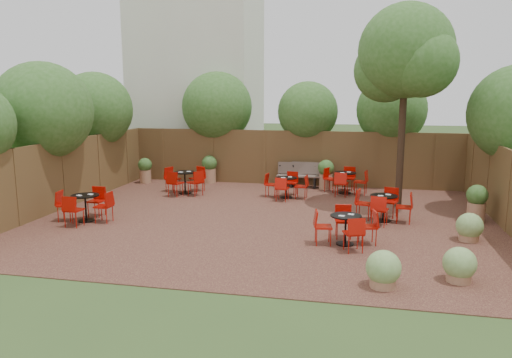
# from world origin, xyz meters

# --- Properties ---
(ground) EXTENTS (80.00, 80.00, 0.00)m
(ground) POSITION_xyz_m (0.00, 0.00, 0.00)
(ground) COLOR #354F23
(ground) RESTS_ON ground
(courtyard_paving) EXTENTS (12.00, 10.00, 0.02)m
(courtyard_paving) POSITION_xyz_m (0.00, 0.00, 0.01)
(courtyard_paving) COLOR #3A1B17
(courtyard_paving) RESTS_ON ground
(fence_back) EXTENTS (12.00, 0.08, 2.00)m
(fence_back) POSITION_xyz_m (0.00, 5.00, 1.00)
(fence_back) COLOR brown
(fence_back) RESTS_ON ground
(fence_left) EXTENTS (0.08, 10.00, 2.00)m
(fence_left) POSITION_xyz_m (-6.00, 0.00, 1.00)
(fence_left) COLOR brown
(fence_left) RESTS_ON ground
(fence_right) EXTENTS (0.08, 10.00, 2.00)m
(fence_right) POSITION_xyz_m (6.00, 0.00, 1.00)
(fence_right) COLOR brown
(fence_right) RESTS_ON ground
(neighbour_building) EXTENTS (5.00, 4.00, 8.00)m
(neighbour_building) POSITION_xyz_m (-4.50, 8.00, 4.00)
(neighbour_building) COLOR beige
(neighbour_building) RESTS_ON ground
(overhang_foliage) EXTENTS (15.83, 10.57, 2.80)m
(overhang_foliage) POSITION_xyz_m (-1.67, 2.93, 2.77)
(overhang_foliage) COLOR #2E591C
(overhang_foliage) RESTS_ON ground
(courtyard_tree) EXTENTS (2.79, 2.69, 5.81)m
(courtyard_tree) POSITION_xyz_m (3.57, 2.09, 4.32)
(courtyard_tree) COLOR black
(courtyard_tree) RESTS_ON courtyard_paving
(park_bench_left) EXTENTS (1.42, 0.47, 0.87)m
(park_bench_left) POSITION_xyz_m (0.27, 4.62, 0.47)
(park_bench_left) COLOR brown
(park_bench_left) RESTS_ON courtyard_paving
(park_bench_right) EXTENTS (1.47, 0.60, 0.89)m
(park_bench_right) POSITION_xyz_m (0.76, 4.62, 0.48)
(park_bench_right) COLOR brown
(park_bench_right) RESTS_ON courtyard_paving
(bistro_tables) EXTENTS (9.12, 7.11, 0.84)m
(bistro_tables) POSITION_xyz_m (-0.20, 1.15, 0.43)
(bistro_tables) COLOR black
(bistro_tables) RESTS_ON courtyard_paving
(planters) EXTENTS (11.36, 4.44, 1.03)m
(planters) POSITION_xyz_m (-0.29, 3.59, 0.56)
(planters) COLOR #9A6B4D
(planters) RESTS_ON courtyard_paving
(low_shrubs) EXTENTS (2.65, 3.78, 0.66)m
(low_shrubs) POSITION_xyz_m (3.99, -2.94, 0.33)
(low_shrubs) COLOR #9A6B4D
(low_shrubs) RESTS_ON courtyard_paving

